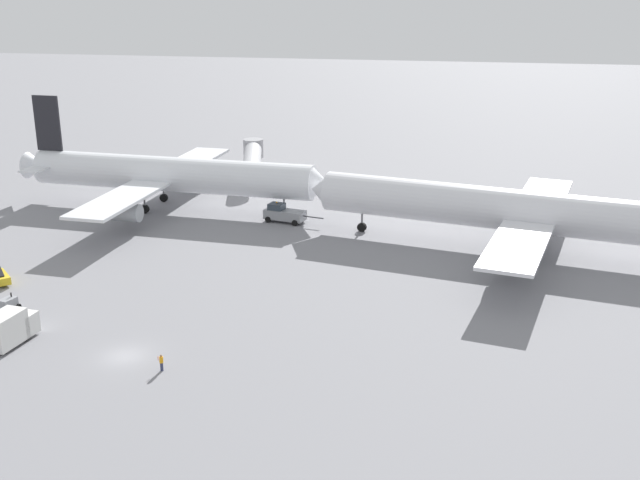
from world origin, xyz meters
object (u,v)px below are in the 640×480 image
at_px(gse_gpu_cart_small, 8,304).
at_px(ground_crew_wing_walker_right, 161,362).
at_px(pushback_tug, 284,214).
at_px(airliner_being_pushed, 516,211).
at_px(gse_catering_truck_tall, 10,328).
at_px(airliner_at_gate_left, 169,175).
at_px(jet_bridge, 253,157).

height_order(gse_gpu_cart_small, ground_crew_wing_walker_right, gse_gpu_cart_small).
bearing_deg(ground_crew_wing_walker_right, pushback_tug, 90.12).
relative_size(airliner_being_pushed, gse_catering_truck_tall, 9.48).
bearing_deg(airliner_at_gate_left, airliner_being_pushed, -10.83).
height_order(airliner_at_gate_left, ground_crew_wing_walker_right, airliner_at_gate_left).
xyz_separation_m(gse_catering_truck_tall, jet_bridge, (4.43, 71.53, 2.11)).
height_order(pushback_tug, gse_catering_truck_tall, gse_catering_truck_tall).
relative_size(pushback_tug, gse_catering_truck_tall, 1.55).
height_order(gse_catering_truck_tall, jet_bridge, jet_bridge).
height_order(airliner_being_pushed, pushback_tug, airliner_being_pushed).
relative_size(airliner_at_gate_left, gse_catering_truck_tall, 8.44).
bearing_deg(airliner_at_gate_left, jet_bridge, 72.62).
height_order(airliner_at_gate_left, gse_gpu_cart_small, airliner_at_gate_left).
bearing_deg(gse_gpu_cart_small, jet_bridge, 81.61).
xyz_separation_m(pushback_tug, jet_bridge, (-12.26, 26.11, 2.58)).
xyz_separation_m(pushback_tug, ground_crew_wing_walker_right, (0.10, -47.78, -0.42)).
distance_m(airliner_at_gate_left, airliner_being_pushed, 53.52).
xyz_separation_m(airliner_being_pushed, jet_bridge, (-45.49, 32.67, -1.62)).
bearing_deg(pushback_tug, gse_catering_truck_tall, -110.18).
relative_size(airliner_at_gate_left, gse_gpu_cart_small, 21.15).
bearing_deg(airliner_at_gate_left, ground_crew_wing_walker_right, -69.24).
xyz_separation_m(airliner_at_gate_left, airliner_being_pushed, (52.57, -10.06, -0.02)).
relative_size(ground_crew_wing_walker_right, jet_bridge, 0.08).
bearing_deg(ground_crew_wing_walker_right, airliner_being_pushed, 51.21).
bearing_deg(jet_bridge, ground_crew_wing_walker_right, -80.50).
bearing_deg(ground_crew_wing_walker_right, gse_catering_truck_tall, 171.99).
height_order(airliner_being_pushed, jet_bridge, airliner_being_pushed).
bearing_deg(gse_catering_truck_tall, gse_gpu_cart_small, 124.00).
bearing_deg(pushback_tug, airliner_being_pushed, -11.18).
bearing_deg(gse_catering_truck_tall, airliner_at_gate_left, 93.10).
relative_size(pushback_tug, gse_gpu_cart_small, 3.87).
height_order(airliner_being_pushed, gse_catering_truck_tall, airliner_being_pushed).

